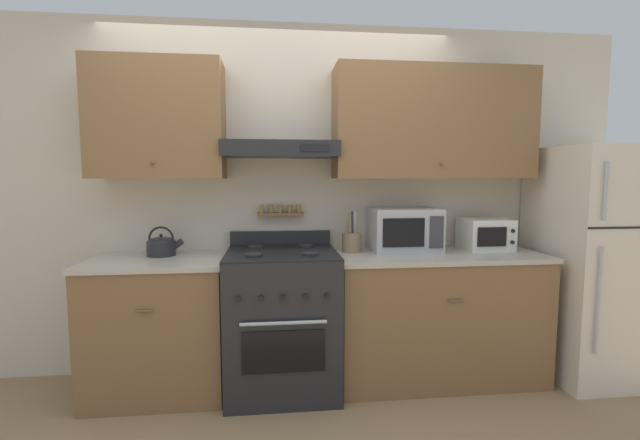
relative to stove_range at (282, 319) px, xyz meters
The scene contains 10 objects.
ground_plane 0.56m from the stove_range, 90.00° to the right, with size 16.00×16.00×0.00m, color #937551.
wall_back 1.06m from the stove_range, 66.80° to the left, with size 5.20×0.46×2.55m.
counter_left 0.82m from the stove_range, behind, with size 0.89×0.65×0.91m.
counter_right 1.10m from the stove_range, ahead, with size 1.46×0.65×0.91m.
stove_range is the anchor object (origin of this frame).
refrigerator 2.30m from the stove_range, ahead, with size 0.76×0.76×1.65m.
tea_kettle 0.97m from the stove_range, 169.26° to the left, with size 0.25×0.19×0.20m.
microwave 1.08m from the stove_range, 10.90° to the left, with size 0.49×0.38×0.31m.
utensil_crock 0.73m from the stove_range, 17.07° to the left, with size 0.13×0.13×0.29m.
toaster_oven 1.61m from the stove_range, ahead, with size 0.33×0.31×0.23m.
Camera 1 is at (-0.06, -2.55, 1.43)m, focal length 24.00 mm.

